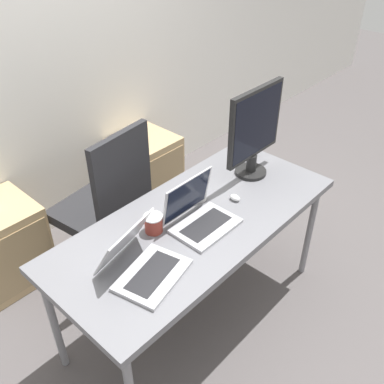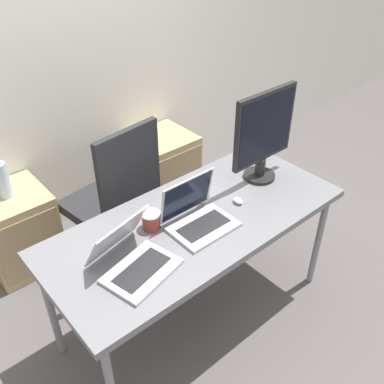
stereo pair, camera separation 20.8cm
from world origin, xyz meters
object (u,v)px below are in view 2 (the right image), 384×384
Objects in this scene: water_bottle at (2,180)px; coffee_cup_white at (203,192)px; mouse at (238,201)px; coffee_cup_brown at (151,221)px; office_chair at (115,214)px; laptop_right at (133,259)px; laptop_left at (198,216)px; monitor at (264,134)px; cabinet_right at (164,167)px; cabinet_left at (18,230)px.

water_bottle is 1.27m from coffee_cup_white.
coffee_cup_brown is (-0.48, 0.14, 0.03)m from mouse.
office_chair is 0.93m from laptop_right.
laptop_left is at bearing -33.74° from coffee_cup_brown.
coffee_cup_brown is at bearing -102.02° from office_chair.
laptop_left is at bearing -139.03° from coffee_cup_white.
water_bottle is 1.61m from monitor.
mouse is 0.20m from coffee_cup_white.
water_bottle is 0.79× the size of laptop_left.
office_chair is at bearing -39.44° from water_bottle.
coffee_cup_brown is (0.39, -1.03, 0.11)m from water_bottle.
coffee_cup_brown is at bearing -129.51° from cabinet_right.
office_chair is 4.19× the size of water_bottle.
cabinet_right is 1.43m from coffee_cup_brown.
water_bottle is at bearing 125.94° from coffee_cup_white.
cabinet_left is 0.40m from water_bottle.
laptop_left reaches higher than cabinet_left.
water_bottle is at bearing 116.56° from laptop_left.
mouse is 0.59× the size of coffee_cup_white.
monitor reaches higher than coffee_cup_white.
water_bottle is 0.64× the size of laptop_right.
cabinet_right is at bearing 85.43° from monitor.
laptop_right reaches higher than mouse.
coffee_cup_brown reaches higher than cabinet_right.
office_chair is at bearing 95.14° from laptop_left.
coffee_cup_brown is at bearing 163.83° from mouse.
laptop_left reaches higher than mouse.
cabinet_left is at bearing 97.78° from laptop_right.
coffee_cup_brown reaches higher than water_bottle.
water_bottle is 2.46× the size of coffee_cup_white.
coffee_cup_white is at bearing -69.27° from office_chair.
monitor is at bearing -6.79° from coffee_cup_white.
laptop_right is at bearing -142.96° from coffee_cup_brown.
laptop_right is at bearing -82.22° from cabinet_left.
cabinet_right is 1.25m from coffee_cup_white.
mouse is at bearing 2.29° from laptop_right.
monitor is 8.67× the size of mouse.
coffee_cup_white is (0.58, 0.18, 0.01)m from laptop_right.
monitor is 0.80m from coffee_cup_brown.
coffee_cup_white is at bearing -54.00° from cabinet_left.
cabinet_right is at bearing 64.26° from coffee_cup_white.
cabinet_left is 1.36m from coffee_cup_white.
mouse is at bearing -50.05° from coffee_cup_white.
mouse is (0.35, -0.75, 0.35)m from office_chair.
laptop_right reaches higher than cabinet_left.
monitor reaches higher than mouse.
monitor reaches higher than cabinet_left.
mouse is at bearing -160.68° from monitor.
mouse is at bearing -1.68° from laptop_left.
laptop_left is 0.61× the size of monitor.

